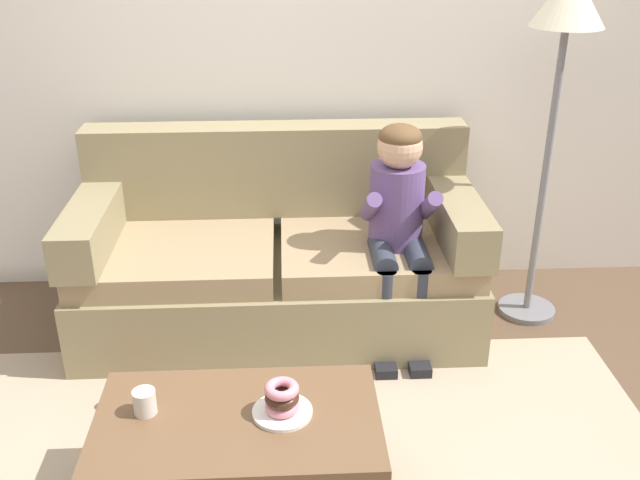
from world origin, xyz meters
TOP-DOWN VIEW (x-y plane):
  - ground at (0.00, 0.00)m, footprint 10.00×10.00m
  - wall_back at (0.00, 1.40)m, footprint 8.00×0.10m
  - area_rug at (0.00, -0.25)m, footprint 2.96×1.66m
  - couch at (-0.07, 0.85)m, footprint 1.97×0.90m
  - coffee_table at (-0.21, -0.45)m, footprint 0.99×0.58m
  - person_child at (0.50, 0.64)m, footprint 0.34×0.58m
  - plate at (-0.06, -0.44)m, footprint 0.21×0.21m
  - donut at (-0.06, -0.44)m, footprint 0.17×0.17m
  - donut_second at (-0.06, -0.44)m, footprint 0.16×0.16m
  - donut_third at (-0.06, -0.44)m, footprint 0.15×0.15m
  - mug at (-0.53, -0.41)m, footprint 0.08×0.08m
  - toy_controller at (-0.74, 0.14)m, footprint 0.23×0.09m
  - floor_lamp at (1.26, 0.86)m, footprint 0.34×0.34m

SIDE VIEW (x-z plane):
  - ground at x=0.00m, z-range 0.00..0.00m
  - area_rug at x=0.00m, z-range 0.00..0.01m
  - toy_controller at x=-0.74m, z-range 0.00..0.05m
  - couch at x=-0.07m, z-range -0.14..0.84m
  - coffee_table at x=-0.21m, z-range 0.16..0.57m
  - plate at x=-0.06m, z-range 0.41..0.42m
  - donut at x=-0.06m, z-range 0.42..0.46m
  - mug at x=-0.53m, z-range 0.41..0.50m
  - donut_second at x=-0.06m, z-range 0.46..0.49m
  - donut_third at x=-0.06m, z-range 0.49..0.53m
  - person_child at x=0.50m, z-range 0.12..1.22m
  - wall_back at x=0.00m, z-range 0.00..2.80m
  - floor_lamp at x=1.26m, z-range 0.57..2.33m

